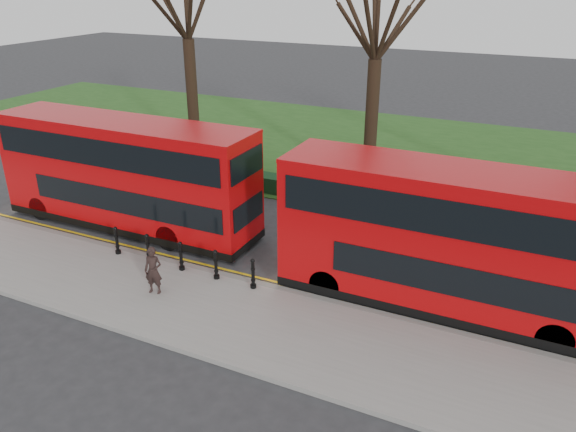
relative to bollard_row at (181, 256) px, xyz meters
The scene contains 12 objects.
ground 1.76m from the bollard_row, 55.47° to the left, with size 120.00×120.00×0.00m, color #28282B.
pavement 1.98m from the bollard_row, 60.62° to the right, with size 60.00×4.00×0.15m, color gray.
kerb 1.15m from the bollard_row, 20.64° to the left, with size 60.00×0.25×0.16m, color slate.
grass_verge 16.39m from the bollard_row, 86.75° to the left, with size 60.00×18.00×0.06m, color #214918.
hedge 8.21m from the bollard_row, 83.50° to the left, with size 60.00×0.90×0.80m, color black.
yellow_line_outer 1.30m from the bollard_row, 34.98° to the left, with size 60.00×0.10×0.01m, color yellow.
yellow_line_inner 1.41m from the bollard_row, 42.46° to the left, with size 60.00×0.10×0.01m, color yellow.
tree_mid 13.70m from the bollard_row, 75.53° to the left, with size 6.82×6.82×10.66m.
bollard_row is the anchor object (origin of this frame).
bus_lead 4.99m from the bollard_row, 150.10° to the left, with size 10.87×2.50×4.32m.
bus_rear 9.19m from the bollard_row, 11.22° to the left, with size 11.07×2.54×4.40m.
pedestrian 1.61m from the bollard_row, 86.30° to the right, with size 0.57×0.37×1.57m, color black.
Camera 1 is at (9.54, -14.95, 9.53)m, focal length 35.00 mm.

